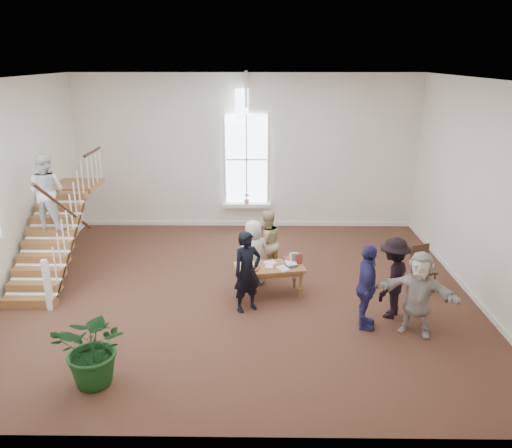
{
  "coord_description": "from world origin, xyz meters",
  "views": [
    {
      "loc": [
        0.46,
        -10.0,
        4.92
      ],
      "look_at": [
        0.33,
        0.4,
        1.42
      ],
      "focal_mm": 35.0,
      "sensor_mm": 36.0,
      "label": 1
    }
  ],
  "objects_px": {
    "woman_cluster_a": "(367,287)",
    "police_officer": "(247,272)",
    "woman_cluster_b": "(393,278)",
    "floor_plant": "(95,348)",
    "elderly_woman": "(253,253)",
    "person_yellow": "(267,243)",
    "library_table": "(270,269)",
    "side_chair": "(422,265)",
    "woman_cluster_c": "(418,294)"
  },
  "relations": [
    {
      "from": "library_table",
      "to": "woman_cluster_b",
      "type": "xyz_separation_m",
      "value": [
        2.38,
        -0.88,
        0.22
      ]
    },
    {
      "from": "woman_cluster_b",
      "to": "side_chair",
      "type": "relative_size",
      "value": 1.62
    },
    {
      "from": "library_table",
      "to": "woman_cluster_c",
      "type": "height_order",
      "value": "woman_cluster_c"
    },
    {
      "from": "library_table",
      "to": "person_yellow",
      "type": "bearing_deg",
      "value": 82.65
    },
    {
      "from": "elderly_woman",
      "to": "floor_plant",
      "type": "bearing_deg",
      "value": 34.46
    },
    {
      "from": "library_table",
      "to": "floor_plant",
      "type": "distance_m",
      "value": 4.15
    },
    {
      "from": "elderly_woman",
      "to": "woman_cluster_b",
      "type": "height_order",
      "value": "woman_cluster_b"
    },
    {
      "from": "woman_cluster_a",
      "to": "woman_cluster_c",
      "type": "distance_m",
      "value": 0.92
    },
    {
      "from": "police_officer",
      "to": "elderly_woman",
      "type": "xyz_separation_m",
      "value": [
        0.1,
        1.25,
        -0.09
      ]
    },
    {
      "from": "woman_cluster_c",
      "to": "woman_cluster_b",
      "type": "bearing_deg",
      "value": 140.18
    },
    {
      "from": "woman_cluster_c",
      "to": "floor_plant",
      "type": "height_order",
      "value": "woman_cluster_c"
    },
    {
      "from": "woman_cluster_b",
      "to": "side_chair",
      "type": "bearing_deg",
      "value": 175.49
    },
    {
      "from": "police_officer",
      "to": "person_yellow",
      "type": "bearing_deg",
      "value": 45.32
    },
    {
      "from": "person_yellow",
      "to": "woman_cluster_a",
      "type": "height_order",
      "value": "woman_cluster_a"
    },
    {
      "from": "library_table",
      "to": "side_chair",
      "type": "bearing_deg",
      "value": -4.66
    },
    {
      "from": "woman_cluster_b",
      "to": "police_officer",
      "type": "bearing_deg",
      "value": -60.98
    },
    {
      "from": "person_yellow",
      "to": "woman_cluster_b",
      "type": "distance_m",
      "value": 3.14
    },
    {
      "from": "woman_cluster_b",
      "to": "floor_plant",
      "type": "distance_m",
      "value": 5.61
    },
    {
      "from": "woman_cluster_b",
      "to": "woman_cluster_c",
      "type": "height_order",
      "value": "woman_cluster_b"
    },
    {
      "from": "person_yellow",
      "to": "woman_cluster_a",
      "type": "bearing_deg",
      "value": 100.34
    },
    {
      "from": "library_table",
      "to": "person_yellow",
      "type": "relative_size",
      "value": 0.99
    },
    {
      "from": "woman_cluster_b",
      "to": "library_table",
      "type": "bearing_deg",
      "value": -76.76
    },
    {
      "from": "woman_cluster_c",
      "to": "side_chair",
      "type": "relative_size",
      "value": 1.6
    },
    {
      "from": "police_officer",
      "to": "person_yellow",
      "type": "distance_m",
      "value": 1.8
    },
    {
      "from": "person_yellow",
      "to": "woman_cluster_c",
      "type": "relative_size",
      "value": 0.98
    },
    {
      "from": "police_officer",
      "to": "elderly_woman",
      "type": "height_order",
      "value": "police_officer"
    },
    {
      "from": "police_officer",
      "to": "woman_cluster_a",
      "type": "xyz_separation_m",
      "value": [
        2.25,
        -0.67,
        -0.0
      ]
    },
    {
      "from": "woman_cluster_a",
      "to": "police_officer",
      "type": "bearing_deg",
      "value": 83.96
    },
    {
      "from": "police_officer",
      "to": "side_chair",
      "type": "bearing_deg",
      "value": -16.97
    },
    {
      "from": "library_table",
      "to": "woman_cluster_a",
      "type": "relative_size",
      "value": 0.93
    },
    {
      "from": "person_yellow",
      "to": "woman_cluster_c",
      "type": "xyz_separation_m",
      "value": [
        2.75,
        -2.62,
        0.02
      ]
    },
    {
      "from": "elderly_woman",
      "to": "side_chair",
      "type": "relative_size",
      "value": 1.47
    },
    {
      "from": "woman_cluster_b",
      "to": "woman_cluster_c",
      "type": "distance_m",
      "value": 0.72
    },
    {
      "from": "person_yellow",
      "to": "floor_plant",
      "type": "xyz_separation_m",
      "value": [
        -2.69,
        -4.2,
        -0.15
      ]
    },
    {
      "from": "woman_cluster_b",
      "to": "floor_plant",
      "type": "relative_size",
      "value": 1.28
    },
    {
      "from": "library_table",
      "to": "woman_cluster_c",
      "type": "relative_size",
      "value": 0.96
    },
    {
      "from": "floor_plant",
      "to": "elderly_woman",
      "type": "bearing_deg",
      "value": 57.13
    },
    {
      "from": "library_table",
      "to": "police_officer",
      "type": "relative_size",
      "value": 0.93
    },
    {
      "from": "police_officer",
      "to": "woman_cluster_a",
      "type": "distance_m",
      "value": 2.34
    },
    {
      "from": "police_officer",
      "to": "woman_cluster_a",
      "type": "height_order",
      "value": "police_officer"
    },
    {
      "from": "library_table",
      "to": "side_chair",
      "type": "relative_size",
      "value": 1.54
    },
    {
      "from": "woman_cluster_c",
      "to": "police_officer",
      "type": "bearing_deg",
      "value": -170.02
    },
    {
      "from": "library_table",
      "to": "police_officer",
      "type": "xyz_separation_m",
      "value": [
        -0.46,
        -0.66,
        0.24
      ]
    },
    {
      "from": "woman_cluster_c",
      "to": "floor_plant",
      "type": "bearing_deg",
      "value": -138.36
    },
    {
      "from": "woman_cluster_c",
      "to": "library_table",
      "type": "bearing_deg",
      "value": 175.79
    },
    {
      "from": "person_yellow",
      "to": "side_chair",
      "type": "bearing_deg",
      "value": 140.65
    },
    {
      "from": "woman_cluster_a",
      "to": "side_chair",
      "type": "relative_size",
      "value": 1.65
    },
    {
      "from": "police_officer",
      "to": "side_chair",
      "type": "relative_size",
      "value": 1.66
    },
    {
      "from": "police_officer",
      "to": "floor_plant",
      "type": "bearing_deg",
      "value": -164.88
    },
    {
      "from": "person_yellow",
      "to": "woman_cluster_a",
      "type": "relative_size",
      "value": 0.95
    }
  ]
}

